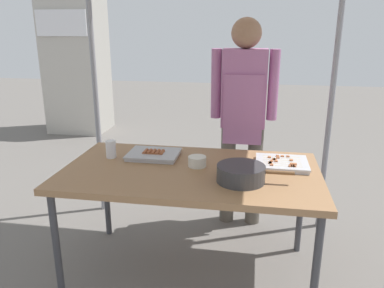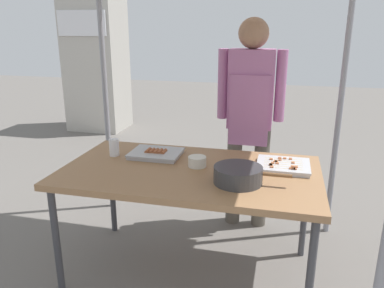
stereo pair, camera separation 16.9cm
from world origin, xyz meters
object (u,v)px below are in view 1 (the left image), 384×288
at_px(vendor_woman, 243,107).
at_px(neighbor_stall_left, 77,65).
at_px(drink_cup_near_edge, 111,149).
at_px(tray_grilled_sausages, 154,154).
at_px(tray_meat_skewers, 282,163).
at_px(cooking_wok, 241,173).
at_px(stall_table, 191,177).
at_px(condiment_bowl, 197,161).

distance_m(vendor_woman, neighbor_stall_left, 3.74).
bearing_deg(drink_cup_near_edge, tray_grilled_sausages, 12.20).
bearing_deg(drink_cup_near_edge, vendor_woman, 36.91).
bearing_deg(drink_cup_near_edge, tray_meat_skewers, 1.40).
bearing_deg(cooking_wok, tray_grilled_sausages, 151.25).
xyz_separation_m(stall_table, drink_cup_near_edge, (-0.57, 0.13, 0.11)).
bearing_deg(tray_grilled_sausages, tray_meat_skewers, -2.21).
bearing_deg(tray_meat_skewers, condiment_bowl, -169.59).
relative_size(stall_table, condiment_bowl, 13.85).
xyz_separation_m(stall_table, tray_grilled_sausages, (-0.29, 0.19, 0.07)).
bearing_deg(stall_table, cooking_wok, -24.43).
bearing_deg(neighbor_stall_left, cooking_wok, -52.74).
xyz_separation_m(cooking_wok, condiment_bowl, (-0.29, 0.20, -0.02)).
relative_size(tray_meat_skewers, vendor_woman, 0.20).
height_order(tray_meat_skewers, cooking_wok, cooking_wok).
height_order(drink_cup_near_edge, neighbor_stall_left, neighbor_stall_left).
xyz_separation_m(condiment_bowl, drink_cup_near_edge, (-0.60, 0.07, 0.03)).
relative_size(cooking_wok, vendor_woman, 0.26).
bearing_deg(stall_table, neighbor_stall_left, 124.96).
bearing_deg(tray_meat_skewers, tray_grilled_sausages, 177.79).
relative_size(condiment_bowl, drink_cup_near_edge, 0.97).
xyz_separation_m(drink_cup_near_edge, neighbor_stall_left, (-1.81, 3.27, 0.22)).
distance_m(tray_grilled_sausages, tray_meat_skewers, 0.86).
bearing_deg(vendor_woman, cooking_wok, 91.92).
distance_m(drink_cup_near_edge, neighbor_stall_left, 3.74).
distance_m(stall_table, vendor_woman, 0.88).
bearing_deg(tray_grilled_sausages, drink_cup_near_edge, -167.80).
bearing_deg(condiment_bowl, stall_table, -118.72).
bearing_deg(vendor_woman, stall_table, 69.56).
xyz_separation_m(tray_meat_skewers, condiment_bowl, (-0.53, -0.10, 0.02)).
relative_size(stall_table, vendor_woman, 0.96).
distance_m(drink_cup_near_edge, vendor_woman, 1.09).
bearing_deg(drink_cup_near_edge, cooking_wok, -17.07).
height_order(condiment_bowl, drink_cup_near_edge, drink_cup_near_edge).
distance_m(tray_grilled_sausages, vendor_woman, 0.85).
relative_size(tray_grilled_sausages, condiment_bowl, 2.98).
bearing_deg(drink_cup_near_edge, stall_table, -12.68).
height_order(cooking_wok, neighbor_stall_left, neighbor_stall_left).
relative_size(tray_grilled_sausages, cooking_wok, 0.78).
xyz_separation_m(tray_grilled_sausages, tray_meat_skewers, (0.86, -0.03, -0.00)).
bearing_deg(tray_grilled_sausages, condiment_bowl, -22.09).
xyz_separation_m(tray_grilled_sausages, vendor_woman, (0.58, 0.59, 0.23)).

